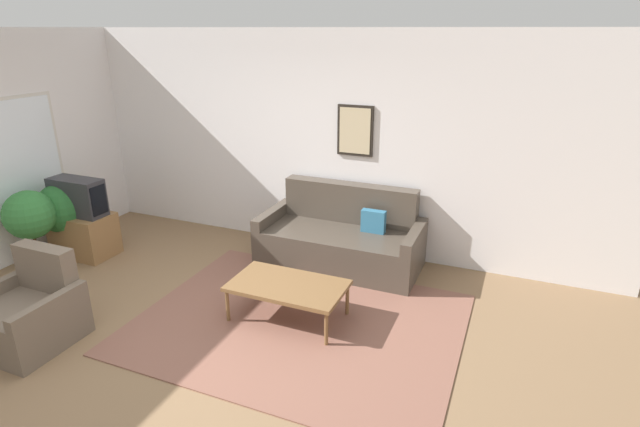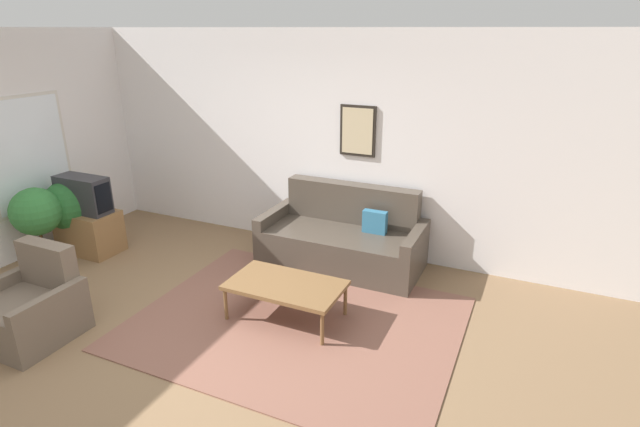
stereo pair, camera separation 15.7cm
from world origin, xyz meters
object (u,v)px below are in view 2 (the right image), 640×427
couch (343,240)px  armchair (30,309)px  coffee_table (286,286)px  potted_plant_tall (36,214)px  tv (83,194)px

couch → armchair: bearing=-128.5°
coffee_table → potted_plant_tall: potted_plant_tall is taller
potted_plant_tall → armchair: bearing=-41.3°
couch → tv: tv is taller
couch → coffee_table: size_ratio=1.71×
couch → tv: size_ratio=2.75×
tv → armchair: tv is taller
coffee_table → tv: tv is taller
couch → armchair: 3.30m
potted_plant_tall → couch: bearing=24.1°
armchair → couch: bearing=58.6°
armchair → potted_plant_tall: bearing=145.8°
couch → potted_plant_tall: bearing=-155.9°
armchair → potted_plant_tall: potted_plant_tall is taller
coffee_table → armchair: armchair is taller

